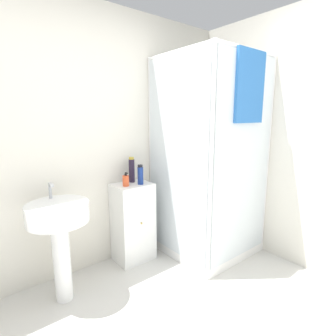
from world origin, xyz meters
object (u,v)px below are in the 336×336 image
Objects in this scene: sink at (59,226)px; shampoo_bottle_tall_black at (132,170)px; soap_dispenser at (126,181)px; shampoo_bottle_blue at (140,175)px.

sink is 3.68× the size of shampoo_bottle_tall_black.
shampoo_bottle_tall_black is (0.13, 0.10, 0.07)m from soap_dispenser.
sink is 7.01× the size of soap_dispenser.
soap_dispenser is at bearing -142.42° from shampoo_bottle_tall_black.
soap_dispenser is 0.18m from shampoo_bottle_tall_black.
sink reaches higher than soap_dispenser.
shampoo_bottle_tall_black is 0.14m from shampoo_bottle_blue.
shampoo_bottle_blue reaches higher than sink.
shampoo_bottle_tall_black is at bearing 98.53° from shampoo_bottle_blue.
shampoo_bottle_blue is (0.15, -0.03, 0.04)m from soap_dispenser.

